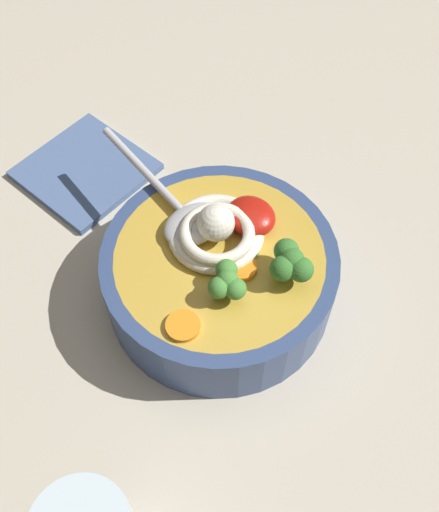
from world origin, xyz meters
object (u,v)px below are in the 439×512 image
(soup_bowl, at_px, (220,275))
(noodle_pile, at_px, (216,231))
(folded_napkin, at_px, (86,170))
(soup_spoon, at_px, (185,214))

(soup_bowl, relative_size, noodle_pile, 2.24)
(soup_bowl, bearing_deg, noodle_pile, 146.49)
(soup_bowl, xyz_separation_m, noodle_pile, (-0.02, 0.01, 0.04))
(noodle_pile, height_order, folded_napkin, noodle_pile)
(soup_bowl, height_order, noodle_pile, noodle_pile)
(soup_bowl, height_order, folded_napkin, soup_bowl)
(soup_bowl, height_order, soup_spoon, soup_spoon)
(soup_spoon, bearing_deg, noodle_pile, -165.08)
(soup_spoon, xyz_separation_m, folded_napkin, (-0.17, -0.01, -0.07))
(soup_bowl, distance_m, soup_spoon, 0.07)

